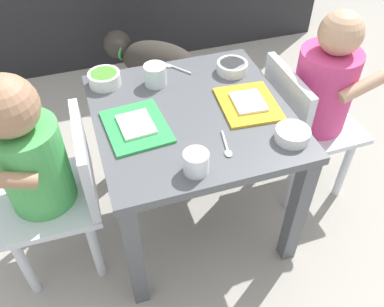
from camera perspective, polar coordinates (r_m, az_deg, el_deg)
The scene contains 14 objects.
ground_plane at distance 1.49m, azimuth -0.00°, elevation -8.34°, with size 7.00×7.00×0.00m, color #9E998E.
dining_table at distance 1.22m, azimuth -0.00°, elevation 2.67°, with size 0.55×0.56×0.46m.
seated_child_left at distance 1.13m, azimuth -20.96°, elevation -0.91°, with size 0.29×0.29×0.69m.
seated_child_right at distance 1.37m, azimuth 17.42°, elevation 8.32°, with size 0.28×0.28×0.69m.
dog at distance 1.90m, azimuth -5.25°, elevation 12.67°, with size 0.43×0.39×0.31m.
food_tray_left at distance 1.12m, azimuth -7.76°, elevation 3.80°, with size 0.17×0.21×0.02m.
food_tray_right at distance 1.20m, azimuth 7.82°, elevation 6.92°, with size 0.17×0.20×0.02m.
water_cup_left at distance 0.97m, azimuth 0.55°, elevation -1.39°, with size 0.06×0.06×0.06m.
water_cup_right at distance 1.26m, azimuth -5.12°, elevation 10.66°, with size 0.07×0.07×0.06m.
veggie_bowl_far at distance 1.29m, azimuth -12.07°, elevation 10.18°, with size 0.10×0.10×0.04m.
cereal_bowl_right_side at distance 1.33m, azimuth 5.60°, elevation 11.90°, with size 0.10×0.10×0.03m.
cereal_bowl_left_side at distance 1.10m, azimuth 13.80°, elevation 2.64°, with size 0.09×0.09×0.03m.
spoon_by_left_tray at distance 1.35m, azimuth -2.28°, elevation 11.84°, with size 0.07×0.09×0.01m.
spoon_by_right_tray at distance 1.05m, azimuth 4.81°, elevation 0.95°, with size 0.03×0.10×0.01m.
Camera 1 is at (-0.28, -0.87, 1.18)m, focal length 38.36 mm.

